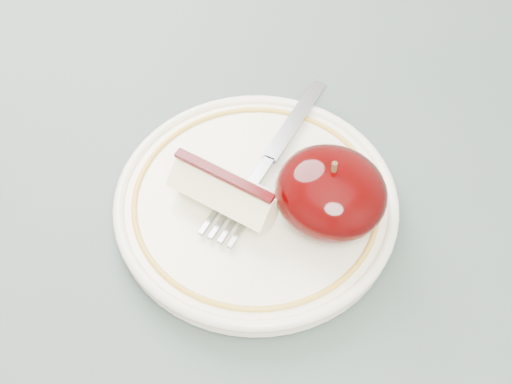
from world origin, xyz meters
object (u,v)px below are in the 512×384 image
Objects in this scene: plate at (256,203)px; fork at (268,160)px; table at (128,306)px; apple_half at (331,192)px.

fork is at bearing 113.95° from plate.
apple_half reaches higher than table.
table is 0.15m from plate.
fork is at bearing 69.74° from table.
apple_half reaches higher than plate.
plate is 0.04m from fork.
plate is 1.21× the size of fork.
table is at bearing -132.40° from apple_half.
fork is (-0.01, 0.03, 0.01)m from plate.
fork reaches higher than table.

